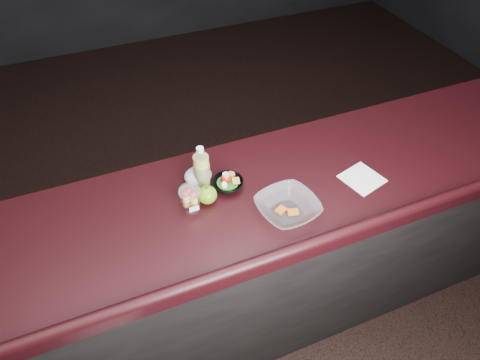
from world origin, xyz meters
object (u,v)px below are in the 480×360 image
(snack_bowl, at_px, (228,184))
(green_apple, at_px, (207,195))
(takeout_bowl, at_px, (287,208))
(fruit_cup, at_px, (190,198))
(lemonade_bottle, at_px, (202,170))

(snack_bowl, bearing_deg, green_apple, -158.37)
(snack_bowl, relative_size, takeout_bowl, 0.64)
(green_apple, relative_size, takeout_bowl, 0.31)
(fruit_cup, xyz_separation_m, green_apple, (0.08, 0.02, -0.03))
(lemonade_bottle, height_order, fruit_cup, lemonade_bottle)
(fruit_cup, height_order, snack_bowl, fruit_cup)
(fruit_cup, bearing_deg, lemonade_bottle, 52.55)
(takeout_bowl, bearing_deg, snack_bowl, 127.56)
(takeout_bowl, bearing_deg, fruit_cup, 154.70)
(green_apple, bearing_deg, takeout_bowl, -33.22)
(green_apple, xyz_separation_m, takeout_bowl, (0.28, -0.19, -0.01))
(lemonade_bottle, xyz_separation_m, fruit_cup, (-0.09, -0.12, -0.02))
(fruit_cup, bearing_deg, green_apple, 11.70)
(lemonade_bottle, height_order, takeout_bowl, lemonade_bottle)
(green_apple, distance_m, takeout_bowl, 0.34)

